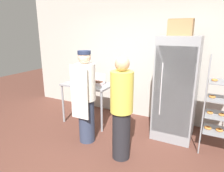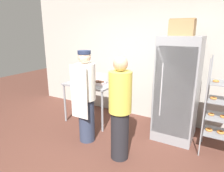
% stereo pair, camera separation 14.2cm
% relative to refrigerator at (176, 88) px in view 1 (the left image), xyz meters
% --- Properties ---
extents(ground_plane, '(14.00, 14.00, 0.00)m').
position_rel_refrigerator_xyz_m(ground_plane, '(-0.84, -1.49, -0.96)').
color(ground_plane, brown).
extents(back_wall, '(6.40, 0.12, 2.88)m').
position_rel_refrigerator_xyz_m(back_wall, '(-0.84, 0.66, 0.48)').
color(back_wall, '#B7B2A8').
rests_on(back_wall, ground_plane).
extents(refrigerator, '(0.71, 0.76, 1.92)m').
position_rel_refrigerator_xyz_m(refrigerator, '(0.00, 0.00, 0.00)').
color(refrigerator, gray).
rests_on(refrigerator, ground_plane).
extents(baking_rack, '(0.57, 0.50, 1.62)m').
position_rel_refrigerator_xyz_m(baking_rack, '(0.79, -0.20, -0.18)').
color(baking_rack, '#93969B').
rests_on(baking_rack, ground_plane).
extents(prep_counter, '(1.07, 0.64, 0.89)m').
position_rel_refrigerator_xyz_m(prep_counter, '(-1.81, -0.25, -0.18)').
color(prep_counter, gray).
rests_on(prep_counter, ground_plane).
extents(donut_box, '(0.26, 0.19, 0.23)m').
position_rel_refrigerator_xyz_m(donut_box, '(-1.57, -0.23, -0.02)').
color(donut_box, silver).
rests_on(donut_box, prep_counter).
extents(blender_pitcher, '(0.13, 0.13, 0.29)m').
position_rel_refrigerator_xyz_m(blender_pitcher, '(-2.11, -0.26, 0.06)').
color(blender_pitcher, black).
rests_on(blender_pitcher, prep_counter).
extents(cardboard_storage_box, '(0.42, 0.28, 0.29)m').
position_rel_refrigerator_xyz_m(cardboard_storage_box, '(-0.02, 0.06, 1.10)').
color(cardboard_storage_box, '#937047').
rests_on(cardboard_storage_box, refrigerator).
extents(person_baker, '(0.36, 0.37, 1.68)m').
position_rel_refrigerator_xyz_m(person_baker, '(-1.39, -0.96, -0.08)').
color(person_baker, '#333D56').
rests_on(person_baker, ground_plane).
extents(person_customer, '(0.35, 0.35, 1.65)m').
position_rel_refrigerator_xyz_m(person_customer, '(-0.61, -1.13, -0.12)').
color(person_customer, '#232328').
rests_on(person_customer, ground_plane).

